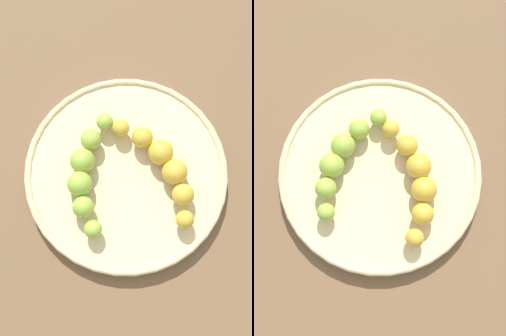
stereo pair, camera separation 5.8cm
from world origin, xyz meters
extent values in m
plane|color=brown|center=(0.00, 0.00, 0.00)|extent=(2.40, 2.40, 0.00)
cylinder|color=#D1B784|center=(0.00, 0.00, 0.01)|extent=(0.29, 0.29, 0.02)
torus|color=#D1B784|center=(0.00, 0.00, 0.02)|extent=(0.29, 0.29, 0.01)
sphere|color=#8CAD38|center=(0.06, 0.05, 0.04)|extent=(0.02, 0.02, 0.02)
sphere|color=#8CAD38|center=(0.03, 0.06, 0.04)|extent=(0.03, 0.03, 0.03)
sphere|color=#8CAD38|center=(-0.01, 0.06, 0.04)|extent=(0.04, 0.04, 0.04)
sphere|color=#8CAD38|center=(-0.04, 0.05, 0.04)|extent=(0.04, 0.04, 0.04)
sphere|color=#8CAD38|center=(-0.07, 0.04, 0.04)|extent=(0.03, 0.03, 0.03)
sphere|color=#8CAD38|center=(-0.09, 0.02, 0.04)|extent=(0.02, 0.02, 0.02)
sphere|color=gold|center=(-0.04, -0.10, 0.04)|extent=(0.03, 0.03, 0.03)
sphere|color=gold|center=(-0.01, -0.09, 0.04)|extent=(0.03, 0.03, 0.03)
sphere|color=gold|center=(0.01, -0.07, 0.04)|extent=(0.04, 0.04, 0.04)
sphere|color=gold|center=(0.04, -0.04, 0.04)|extent=(0.04, 0.04, 0.04)
sphere|color=gold|center=(0.05, -0.01, 0.04)|extent=(0.03, 0.03, 0.03)
sphere|color=gold|center=(0.05, 0.02, 0.04)|extent=(0.03, 0.03, 0.03)
camera|label=1|loc=(-0.14, -0.04, 0.60)|focal=44.63mm
camera|label=2|loc=(-0.12, -0.10, 0.60)|focal=44.63mm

